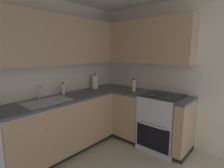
# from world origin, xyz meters

# --- Properties ---
(wall_back) EXTENTS (3.99, 0.05, 2.43)m
(wall_back) POSITION_xyz_m (0.00, 1.43, 1.21)
(wall_back) COLOR beige
(wall_back) RESTS_ON ground_plane
(wall_right) EXTENTS (0.05, 2.90, 2.43)m
(wall_right) POSITION_xyz_m (1.97, 0.00, 1.21)
(wall_right) COLOR beige
(wall_right) RESTS_ON ground_plane
(lower_cabinets_back) EXTENTS (1.79, 0.62, 0.86)m
(lower_cabinets_back) POSITION_xyz_m (0.45, 1.10, 0.44)
(lower_cabinets_back) COLOR tan
(lower_cabinets_back) RESTS_ON ground_plane
(countertop_back) EXTENTS (3.00, 0.60, 0.03)m
(countertop_back) POSITION_xyz_m (0.45, 1.10, 0.88)
(countertop_back) COLOR #4C4C51
(countertop_back) RESTS_ON lower_cabinets_back
(lower_cabinets_right) EXTENTS (0.62, 1.27, 0.86)m
(lower_cabinets_right) POSITION_xyz_m (1.65, 0.33, 0.44)
(lower_cabinets_right) COLOR tan
(lower_cabinets_right) RESTS_ON ground_plane
(countertop_right) EXTENTS (0.60, 1.27, 0.03)m
(countertop_right) POSITION_xyz_m (1.64, 0.33, 0.88)
(countertop_right) COLOR #4C4C51
(countertop_right) RESTS_ON lower_cabinets_right
(oven_range) EXTENTS (0.68, 0.62, 1.05)m
(oven_range) POSITION_xyz_m (1.66, -0.02, 0.46)
(oven_range) COLOR silver
(oven_range) RESTS_ON ground_plane
(upper_cabinets_back) EXTENTS (2.68, 0.34, 0.74)m
(upper_cabinets_back) POSITION_xyz_m (0.29, 1.24, 1.77)
(upper_cabinets_back) COLOR tan
(upper_cabinets_right) EXTENTS (0.32, 1.80, 0.74)m
(upper_cabinets_right) POSITION_xyz_m (1.78, 0.50, 1.77)
(upper_cabinets_right) COLOR tan
(sink) EXTENTS (0.66, 0.40, 0.10)m
(sink) POSITION_xyz_m (0.24, 1.07, 0.86)
(sink) COLOR #B7B7BC
(sink) RESTS_ON countertop_back
(faucet) EXTENTS (0.07, 0.16, 0.21)m
(faucet) POSITION_xyz_m (0.24, 1.28, 1.02)
(faucet) COLOR silver
(faucet) RESTS_ON countertop_back
(soap_bottle) EXTENTS (0.06, 0.06, 0.21)m
(soap_bottle) POSITION_xyz_m (0.64, 1.28, 0.99)
(soap_bottle) COLOR silver
(soap_bottle) RESTS_ON countertop_back
(paper_towel_roll) EXTENTS (0.11, 0.11, 0.31)m
(paper_towel_roll) POSITION_xyz_m (1.35, 1.26, 1.02)
(paper_towel_roll) COLOR white
(paper_towel_roll) RESTS_ON countertop_back
(oil_bottle) EXTENTS (0.07, 0.07, 0.23)m
(oil_bottle) POSITION_xyz_m (1.64, 0.55, 1.01)
(oil_bottle) COLOR beige
(oil_bottle) RESTS_ON countertop_right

